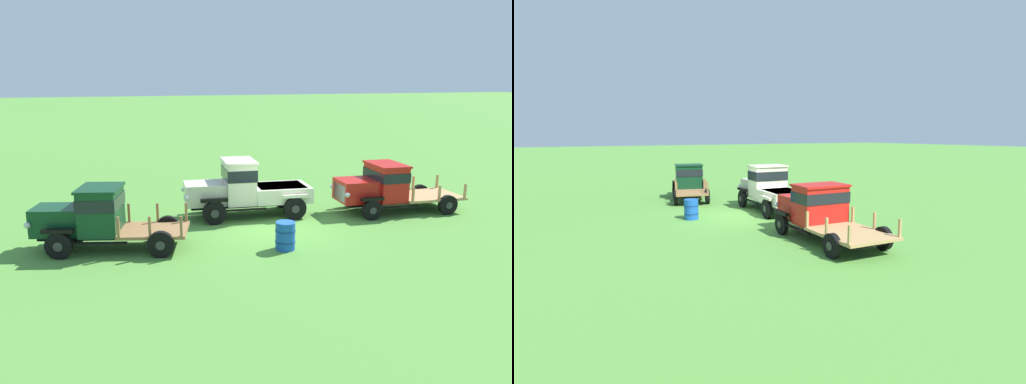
% 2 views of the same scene
% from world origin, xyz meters
% --- Properties ---
extents(ground_plane, '(240.00, 240.00, 0.00)m').
position_xyz_m(ground_plane, '(0.00, 0.00, 0.00)').
color(ground_plane, '#518E38').
extents(vintage_truck_foreground_near, '(5.17, 2.85, 2.07)m').
position_xyz_m(vintage_truck_foreground_near, '(-6.21, -0.38, 1.09)').
color(vintage_truck_foreground_near, black).
rests_on(vintage_truck_foreground_near, ground).
extents(vintage_truck_second_in_line, '(5.17, 2.45, 2.29)m').
position_xyz_m(vintage_truck_second_in_line, '(-0.55, 2.02, 1.13)').
color(vintage_truck_second_in_line, black).
rests_on(vintage_truck_second_in_line, ground).
extents(vintage_truck_midrow_center, '(5.40, 2.50, 2.03)m').
position_xyz_m(vintage_truck_midrow_center, '(5.05, 0.97, 1.06)').
color(vintage_truck_midrow_center, black).
rests_on(vintage_truck_midrow_center, ground).
extents(oil_drum_beside_row, '(0.67, 0.67, 0.92)m').
position_xyz_m(oil_drum_beside_row, '(-0.36, -2.18, 0.46)').
color(oil_drum_beside_row, '#1951B2').
rests_on(oil_drum_beside_row, ground).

